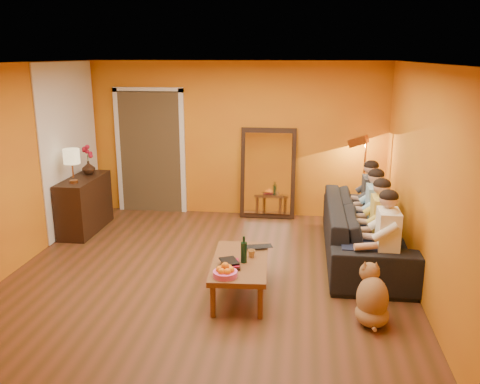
# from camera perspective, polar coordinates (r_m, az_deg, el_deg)

# --- Properties ---
(room_shell) EXTENTS (5.00, 5.50, 2.60)m
(room_shell) POSITION_cam_1_polar(r_m,az_deg,el_deg) (6.32, -3.30, 2.43)
(room_shell) COLOR brown
(room_shell) RESTS_ON ground
(white_accent) EXTENTS (0.02, 1.90, 2.58)m
(white_accent) POSITION_cam_1_polar(r_m,az_deg,el_deg) (8.39, -18.49, 4.86)
(white_accent) COLOR white
(white_accent) RESTS_ON wall_left
(doorway_recess) EXTENTS (1.06, 0.30, 2.10)m
(doorway_recess) POSITION_cam_1_polar(r_m,az_deg,el_deg) (9.07, -9.78, 4.54)
(doorway_recess) COLOR #3F2D19
(doorway_recess) RESTS_ON floor
(door_jamb_left) EXTENTS (0.08, 0.06, 2.20)m
(door_jamb_left) POSITION_cam_1_polar(r_m,az_deg,el_deg) (9.14, -13.43, 4.43)
(door_jamb_left) COLOR white
(door_jamb_left) RESTS_ON wall_back
(door_jamb_right) EXTENTS (0.08, 0.06, 2.20)m
(door_jamb_right) POSITION_cam_1_polar(r_m,az_deg,el_deg) (8.80, -6.45, 4.35)
(door_jamb_right) COLOR white
(door_jamb_right) RESTS_ON wall_back
(door_header) EXTENTS (1.22, 0.06, 0.08)m
(door_header) POSITION_cam_1_polar(r_m,az_deg,el_deg) (8.82, -10.33, 11.24)
(door_header) COLOR white
(door_header) RESTS_ON wall_back
(mirror_frame) EXTENTS (0.92, 0.27, 1.51)m
(mirror_frame) POSITION_cam_1_polar(r_m,az_deg,el_deg) (8.56, 3.16, 2.12)
(mirror_frame) COLOR black
(mirror_frame) RESTS_ON floor
(mirror_glass) EXTENTS (0.78, 0.21, 1.35)m
(mirror_glass) POSITION_cam_1_polar(r_m,az_deg,el_deg) (8.52, 3.14, 2.06)
(mirror_glass) COLOR white
(mirror_glass) RESTS_ON mirror_frame
(sideboard) EXTENTS (0.44, 1.18, 0.85)m
(sideboard) POSITION_cam_1_polar(r_m,az_deg,el_deg) (8.31, -17.05, -1.34)
(sideboard) COLOR black
(sideboard) RESTS_ON floor
(table_lamp) EXTENTS (0.24, 0.24, 0.51)m
(table_lamp) POSITION_cam_1_polar(r_m,az_deg,el_deg) (7.88, -18.31, 2.79)
(table_lamp) COLOR beige
(table_lamp) RESTS_ON sideboard
(sofa) EXTENTS (2.63, 1.03, 0.77)m
(sofa) POSITION_cam_1_polar(r_m,az_deg,el_deg) (7.11, 13.86, -4.20)
(sofa) COLOR black
(sofa) RESTS_ON floor
(coffee_table) EXTENTS (0.69, 1.26, 0.42)m
(coffee_table) POSITION_cam_1_polar(r_m,az_deg,el_deg) (5.94, 0.00, -9.55)
(coffee_table) COLOR brown
(coffee_table) RESTS_ON floor
(floor_lamp) EXTENTS (0.37, 0.33, 1.44)m
(floor_lamp) POSITION_cam_1_polar(r_m,az_deg,el_deg) (8.33, 13.71, 1.05)
(floor_lamp) COLOR #AA6732
(floor_lamp) RESTS_ON floor
(dog) EXTENTS (0.40, 0.57, 0.64)m
(dog) POSITION_cam_1_polar(r_m,az_deg,el_deg) (5.49, 14.67, -11.02)
(dog) COLOR brown
(dog) RESTS_ON floor
(person_far_left) EXTENTS (0.70, 0.44, 1.22)m
(person_far_left) POSITION_cam_1_polar(r_m,az_deg,el_deg) (6.12, 16.19, -5.33)
(person_far_left) COLOR white
(person_far_left) RESTS_ON sofa
(person_mid_left) EXTENTS (0.70, 0.44, 1.22)m
(person_mid_left) POSITION_cam_1_polar(r_m,az_deg,el_deg) (6.64, 15.50, -3.68)
(person_mid_left) COLOR gold
(person_mid_left) RESTS_ON sofa
(person_mid_right) EXTENTS (0.70, 0.44, 1.22)m
(person_mid_right) POSITION_cam_1_polar(r_m,az_deg,el_deg) (7.16, 14.92, -2.26)
(person_mid_right) COLOR #90C2DF
(person_mid_right) RESTS_ON sofa
(person_far_right) EXTENTS (0.70, 0.44, 1.22)m
(person_far_right) POSITION_cam_1_polar(r_m,az_deg,el_deg) (7.68, 14.42, -1.04)
(person_far_right) COLOR #313236
(person_far_right) RESTS_ON sofa
(fruit_bowl) EXTENTS (0.26, 0.26, 0.16)m
(fruit_bowl) POSITION_cam_1_polar(r_m,az_deg,el_deg) (5.42, -1.67, -8.68)
(fruit_bowl) COLOR #EC53AD
(fruit_bowl) RESTS_ON coffee_table
(wine_bottle) EXTENTS (0.07, 0.07, 0.31)m
(wine_bottle) POSITION_cam_1_polar(r_m,az_deg,el_deg) (5.74, 0.44, -6.47)
(wine_bottle) COLOR black
(wine_bottle) RESTS_ON coffee_table
(tumbler) EXTENTS (0.11, 0.11, 0.08)m
(tumbler) POSITION_cam_1_polar(r_m,az_deg,el_deg) (5.93, 1.31, -6.91)
(tumbler) COLOR #B27F3F
(tumbler) RESTS_ON coffee_table
(laptop) EXTENTS (0.40, 0.31, 0.03)m
(laptop) POSITION_cam_1_polar(r_m,az_deg,el_deg) (6.15, 2.10, -6.38)
(laptop) COLOR black
(laptop) RESTS_ON coffee_table
(book_lower) EXTENTS (0.25, 0.30, 0.03)m
(book_lower) POSITION_cam_1_polar(r_m,az_deg,el_deg) (5.69, -2.08, -8.25)
(book_lower) COLOR black
(book_lower) RESTS_ON coffee_table
(book_mid) EXTENTS (0.22, 0.28, 0.02)m
(book_mid) POSITION_cam_1_polar(r_m,az_deg,el_deg) (5.69, -1.96, -8.01)
(book_mid) COLOR #A6132C
(book_mid) RESTS_ON book_lower
(book_upper) EXTENTS (0.26, 0.29, 0.02)m
(book_upper) POSITION_cam_1_polar(r_m,az_deg,el_deg) (5.66, -2.10, -7.89)
(book_upper) COLOR black
(book_upper) RESTS_ON book_mid
(vase) EXTENTS (0.20, 0.20, 0.21)m
(vase) POSITION_cam_1_polar(r_m,az_deg,el_deg) (8.40, -16.64, 2.62)
(vase) COLOR black
(vase) RESTS_ON sideboard
(flowers) EXTENTS (0.17, 0.17, 0.48)m
(flowers) POSITION_cam_1_polar(r_m,az_deg,el_deg) (8.35, -16.77, 4.32)
(flowers) COLOR #A6132C
(flowers) RESTS_ON vase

